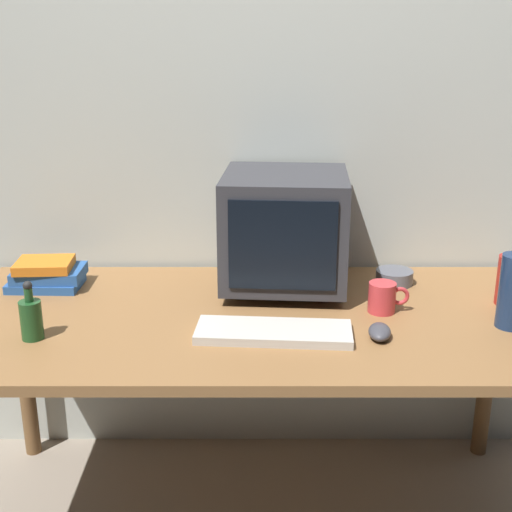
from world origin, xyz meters
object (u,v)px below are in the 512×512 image
Objects in this scene: bottle_short at (31,318)px; metal_canister at (512,280)px; computer_mouse at (380,332)px; cd_spindle at (394,277)px; book_stack at (47,275)px; mug at (383,297)px; crt_monitor at (285,230)px; keyboard at (274,332)px.

metal_canister is (1.36, 0.24, 0.01)m from bottle_short.
cd_spindle is (0.12, 0.41, 0.00)m from computer_mouse.
book_stack is 1.44m from metal_canister.
bottle_short is 1.13m from cd_spindle.
mug is 0.80× the size of metal_canister.
crt_monitor reaches higher than mug.
keyboard is 0.65m from bottle_short.
bottle_short is (-0.65, -0.01, 0.05)m from keyboard.
crt_monitor is at bearing 168.32° from metal_canister.
crt_monitor is 0.98× the size of keyboard.
book_stack is 1.95× the size of mug.
computer_mouse is (0.24, -0.38, -0.17)m from crt_monitor.
keyboard is 1.80× the size of book_stack.
cd_spindle reaches higher than computer_mouse.
mug is at bearing 10.65° from bottle_short.
mug is (0.97, 0.18, -0.02)m from bottle_short.
keyboard is 4.20× the size of computer_mouse.
mug is (1.04, -0.20, 0.00)m from book_stack.
mug is at bearing 31.75° from keyboard.
cd_spindle reaches higher than keyboard.
cd_spindle is at bearing 1.71° from book_stack.
crt_monitor reaches higher than metal_canister.
mug is 1.00× the size of cd_spindle.
keyboard is 2.56× the size of bottle_short.
book_stack is 1.06m from mug.
book_stack is (-1.00, 0.38, 0.03)m from computer_mouse.
computer_mouse is 1.07m from book_stack.
keyboard is 0.28m from computer_mouse.
crt_monitor is 0.70m from metal_canister.
mug is (0.04, 0.18, 0.03)m from computer_mouse.
computer_mouse is 0.50m from metal_canister.
crt_monitor is at bearing -174.67° from cd_spindle.
cd_spindle is (0.40, 0.40, 0.01)m from keyboard.
metal_canister is at bearing -11.68° from crt_monitor.
cd_spindle is at bearing 151.19° from metal_canister.
crt_monitor reaches higher than computer_mouse.
cd_spindle is 0.36m from metal_canister.
mug is (0.28, -0.20, -0.15)m from crt_monitor.
bottle_short reaches higher than book_stack.
metal_canister is (0.72, 0.23, 0.06)m from keyboard.
mug is at bearing -171.24° from metal_canister.
book_stack is 1.56× the size of metal_canister.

